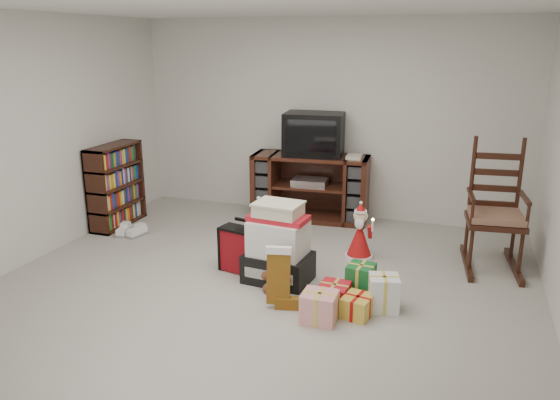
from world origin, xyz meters
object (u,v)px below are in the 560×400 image
(gift_pile, at_px, (278,248))
(red_suitcase, at_px, (239,249))
(mrs_claus_figurine, at_px, (259,236))
(bookshelf, at_px, (116,187))
(gift_cluster, at_px, (351,296))
(sneaker_pair, at_px, (130,231))
(crt_television, at_px, (314,134))
(teddy_bear, at_px, (278,274))
(tv_stand, at_px, (310,187))
(rocking_chair, at_px, (494,222))
(santa_figurine, at_px, (360,237))

(gift_pile, distance_m, red_suitcase, 0.46)
(red_suitcase, distance_m, mrs_claus_figurine, 0.37)
(bookshelf, relative_size, gift_cluster, 1.26)
(sneaker_pair, distance_m, crt_television, 2.52)
(gift_pile, height_order, sneaker_pair, gift_pile)
(bookshelf, relative_size, teddy_bear, 2.91)
(tv_stand, xyz_separation_m, rocking_chair, (2.17, -0.86, 0.04))
(gift_pile, bearing_deg, sneaker_pair, 168.52)
(gift_pile, xyz_separation_m, teddy_bear, (0.06, -0.19, -0.18))
(rocking_chair, xyz_separation_m, crt_television, (-2.14, 0.89, 0.64))
(crt_television, bearing_deg, gift_cluster, -72.84)
(rocking_chair, xyz_separation_m, sneaker_pair, (-4.00, -0.44, -0.41))
(gift_cluster, height_order, crt_television, crt_television)
(bookshelf, relative_size, santa_figurine, 1.65)
(mrs_claus_figurine, distance_m, crt_television, 1.74)
(rocking_chair, relative_size, red_suitcase, 2.54)
(santa_figurine, height_order, crt_television, crt_television)
(sneaker_pair, bearing_deg, bookshelf, 138.25)
(rocking_chair, xyz_separation_m, gift_cluster, (-1.16, -1.41, -0.34))
(tv_stand, relative_size, red_suitcase, 2.80)
(tv_stand, bearing_deg, red_suitcase, -100.74)
(santa_figurine, bearing_deg, gift_cluster, -82.32)
(sneaker_pair, xyz_separation_m, crt_television, (1.86, 1.33, 1.05))
(bookshelf, height_order, gift_cluster, bookshelf)
(sneaker_pair, height_order, crt_television, crt_television)
(bookshelf, xyz_separation_m, gift_cluster, (3.21, -1.26, -0.37))
(red_suitcase, xyz_separation_m, teddy_bear, (0.51, -0.27, -0.08))
(bookshelf, distance_m, rocking_chair, 4.37)
(red_suitcase, height_order, crt_television, crt_television)
(rocking_chair, relative_size, gift_pile, 1.77)
(bookshelf, distance_m, gift_pile, 2.60)
(gift_cluster, bearing_deg, red_suitcase, 160.70)
(bookshelf, bearing_deg, sneaker_pair, -38.98)
(tv_stand, xyz_separation_m, sneaker_pair, (-1.83, -1.31, -0.37))
(bookshelf, xyz_separation_m, rocking_chair, (4.36, 0.15, -0.03))
(teddy_bear, xyz_separation_m, crt_television, (-0.27, 2.15, 0.94))
(tv_stand, xyz_separation_m, crt_television, (0.03, 0.03, 0.68))
(sneaker_pair, bearing_deg, teddy_bear, -23.71)
(bookshelf, distance_m, crt_television, 2.53)
(red_suitcase, relative_size, mrs_claus_figurine, 0.80)
(gift_pile, relative_size, gift_cluster, 0.95)
(red_suitcase, xyz_separation_m, gift_cluster, (1.22, -0.43, -0.11))
(tv_stand, distance_m, teddy_bear, 2.16)
(red_suitcase, distance_m, crt_television, 2.08)
(santa_figurine, height_order, sneaker_pair, santa_figurine)
(rocking_chair, distance_m, crt_television, 2.41)
(mrs_claus_figurine, bearing_deg, rocking_chair, 15.26)
(gift_pile, height_order, crt_television, crt_television)
(rocking_chair, height_order, gift_cluster, rocking_chair)
(teddy_bear, bearing_deg, rocking_chair, 33.94)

